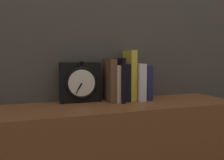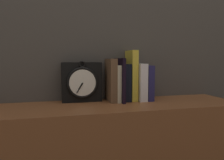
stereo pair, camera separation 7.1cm
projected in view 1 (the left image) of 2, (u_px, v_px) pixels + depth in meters
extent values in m
cube|color=black|center=(80.00, 82.00, 1.06)|extent=(0.19, 0.06, 0.19)
torus|color=black|center=(82.00, 83.00, 1.02)|extent=(0.15, 0.01, 0.15)
cylinder|color=white|center=(82.00, 83.00, 1.02)|extent=(0.13, 0.01, 0.13)
cube|color=black|center=(80.00, 86.00, 1.01)|extent=(0.02, 0.00, 0.03)
cube|color=black|center=(79.00, 88.00, 1.01)|extent=(0.03, 0.00, 0.05)
torus|color=black|center=(81.00, 64.00, 1.01)|extent=(0.03, 0.01, 0.03)
cube|color=brown|center=(110.00, 80.00, 1.07)|extent=(0.03, 0.13, 0.21)
cube|color=beige|center=(115.00, 83.00, 1.08)|extent=(0.02, 0.13, 0.18)
cube|color=black|center=(119.00, 80.00, 1.07)|extent=(0.01, 0.15, 0.21)
cube|color=black|center=(123.00, 82.00, 1.10)|extent=(0.04, 0.12, 0.18)
cube|color=gold|center=(130.00, 75.00, 1.11)|extent=(0.03, 0.12, 0.25)
cube|color=silver|center=(137.00, 82.00, 1.12)|extent=(0.04, 0.13, 0.18)
cube|color=#232051|center=(144.00, 82.00, 1.13)|extent=(0.03, 0.13, 0.18)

